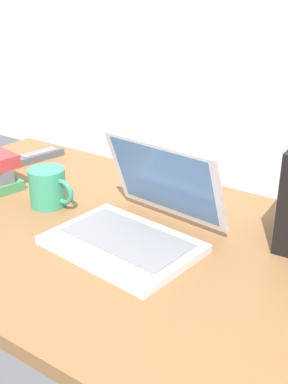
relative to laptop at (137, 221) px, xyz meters
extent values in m
cube|color=brown|center=(0.04, 0.00, -0.06)|extent=(1.60, 0.76, 0.03)
cube|color=silver|center=(-0.01, -0.05, -0.04)|extent=(0.33, 0.25, 0.02)
cube|color=slate|center=(0.00, -0.03, -0.03)|extent=(0.28, 0.17, 0.00)
cube|color=silver|center=(0.01, 0.09, 0.07)|extent=(0.31, 0.11, 0.19)
cube|color=#4C72A5|center=(0.01, 0.09, 0.07)|extent=(0.27, 0.09, 0.17)
cylinder|color=#338C66|center=(-0.29, 0.02, 0.00)|extent=(0.09, 0.09, 0.10)
torus|color=#338C66|center=(-0.24, 0.02, 0.00)|extent=(0.07, 0.01, 0.07)
cylinder|color=brown|center=(-0.29, 0.02, 0.05)|extent=(0.08, 0.08, 0.00)
cube|color=#4C4C51|center=(-0.56, 0.24, -0.03)|extent=(0.08, 0.17, 0.02)
cube|color=slate|center=(-0.56, 0.24, -0.02)|extent=(0.05, 0.12, 0.00)
camera|label=1|loc=(0.55, -0.76, 0.48)|focal=45.25mm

